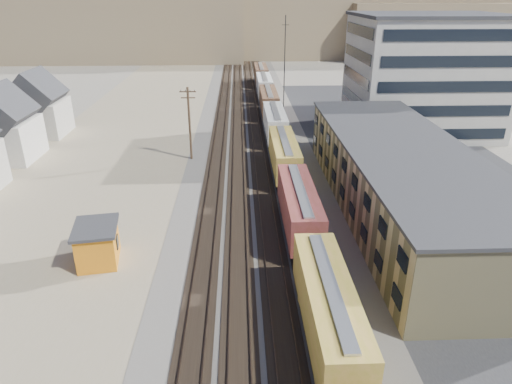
{
  "coord_description": "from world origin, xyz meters",
  "views": [
    {
      "loc": [
        -1.77,
        -18.53,
        21.55
      ],
      "look_at": [
        -0.19,
        23.43,
        3.0
      ],
      "focal_mm": 32.0,
      "sensor_mm": 36.0,
      "label": 1
    }
  ],
  "objects_px": {
    "freight_train": "(279,136)",
    "parked_car_blue": "(409,157)",
    "maintenance_shed": "(98,243)",
    "utility_pole_north": "(190,122)"
  },
  "relations": [
    {
      "from": "maintenance_shed",
      "to": "freight_train",
      "type": "bearing_deg",
      "value": 56.78
    },
    {
      "from": "utility_pole_north",
      "to": "parked_car_blue",
      "type": "distance_m",
      "value": 30.39
    },
    {
      "from": "utility_pole_north",
      "to": "maintenance_shed",
      "type": "distance_m",
      "value": 26.94
    },
    {
      "from": "utility_pole_north",
      "to": "parked_car_blue",
      "type": "relative_size",
      "value": 1.9
    },
    {
      "from": "freight_train",
      "to": "utility_pole_north",
      "type": "height_order",
      "value": "utility_pole_north"
    },
    {
      "from": "freight_train",
      "to": "parked_car_blue",
      "type": "height_order",
      "value": "freight_train"
    },
    {
      "from": "freight_train",
      "to": "parked_car_blue",
      "type": "bearing_deg",
      "value": -10.7
    },
    {
      "from": "freight_train",
      "to": "utility_pole_north",
      "type": "bearing_deg",
      "value": -174.57
    },
    {
      "from": "utility_pole_north",
      "to": "maintenance_shed",
      "type": "bearing_deg",
      "value": -102.04
    },
    {
      "from": "freight_train",
      "to": "parked_car_blue",
      "type": "relative_size",
      "value": 22.78
    }
  ]
}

